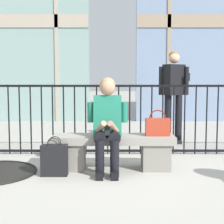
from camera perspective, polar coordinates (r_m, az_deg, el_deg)
name	(u,v)px	position (r m, az deg, el deg)	size (l,w,h in m)	color
ground_plane	(112,169)	(4.54, 0.01, -9.58)	(60.00, 60.00, 0.00)	#B2ADA3
stone_bench	(112,149)	(4.48, 0.01, -6.23)	(1.60, 0.44, 0.45)	gray
seated_person_with_phone	(106,121)	(4.29, -1.02, -1.62)	(0.52, 0.66, 1.21)	black
handbag_on_bench	(156,126)	(4.46, 7.49, -2.43)	(0.31, 0.16, 0.34)	#B23823
shopping_bag	(53,160)	(4.25, -9.98, -7.99)	(0.32, 0.15, 0.48)	black
bystander_at_railing	(172,89)	(6.34, 10.17, 3.78)	(0.55, 0.39, 1.71)	black
plaza_railing	(112,119)	(5.33, -0.04, -1.21)	(9.26, 0.04, 1.11)	black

